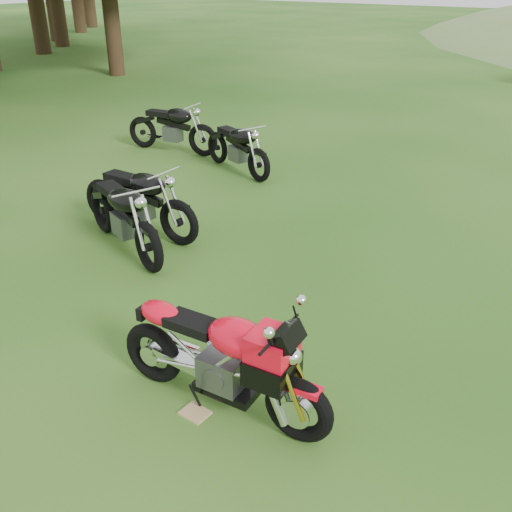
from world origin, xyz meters
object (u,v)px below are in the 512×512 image
Objects in this scene: vintage_moto_a at (123,213)px; vintage_moto_d at (237,146)px; vintage_moto_b at (138,198)px; vintage_moto_c at (171,126)px; sport_motorcycle at (220,351)px; plywood_board at (195,413)px.

vintage_moto_d is at bearing 121.63° from vintage_moto_a.
vintage_moto_a reaches higher than vintage_moto_b.
vintage_moto_c is 1.95m from vintage_moto_d.
vintage_moto_d is at bearing -18.22° from vintage_moto_c.
sport_motorcycle reaches higher than vintage_moto_d.
plywood_board is at bearing -55.86° from vintage_moto_c.
vintage_moto_b reaches higher than plywood_board.
vintage_moto_d is at bearing 98.12° from vintage_moto_b.
vintage_moto_c is at bearing 130.78° from sport_motorcycle.
vintage_moto_a is at bearing -64.93° from vintage_moto_c.
vintage_moto_c is (-2.71, 3.90, -0.01)m from vintage_moto_a.
plywood_board is at bearing -39.61° from vintage_moto_b.
vintage_moto_a reaches higher than plywood_board.
vintage_moto_d is (-3.82, 5.33, -0.09)m from sport_motorcycle.
vintage_moto_b is (-3.30, 2.26, -0.05)m from sport_motorcycle.
sport_motorcycle reaches higher than plywood_board.
vintage_moto_b is at bearing 141.97° from plywood_board.
sport_motorcycle is 3.49m from vintage_moto_a.
vintage_moto_c is (-5.62, 5.83, 0.54)m from plywood_board.
vintage_moto_a is 0.60m from vintage_moto_b.
vintage_moto_d reaches higher than plywood_board.
vintage_moto_b is 1.01× the size of vintage_moto_c.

